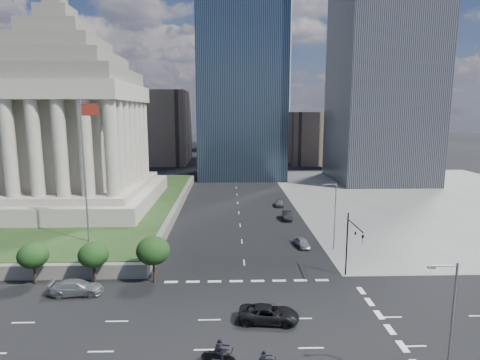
{
  "coord_description": "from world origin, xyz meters",
  "views": [
    {
      "loc": [
        -2.07,
        -31.43,
        20.14
      ],
      "look_at": [
        -0.76,
        13.23,
        12.5
      ],
      "focal_mm": 30.0,
      "sensor_mm": 36.0,
      "label": 1
    }
  ],
  "objects_px": {
    "pickup_truck": "(269,314)",
    "parked_sedan_mid": "(287,216)",
    "street_lamp_south": "(450,322)",
    "motorcycle_trail": "(218,351)",
    "flagpole": "(85,163)",
    "parked_sedan_far": "(280,203)",
    "street_lamp_north": "(334,212)",
    "parked_sedan_near": "(302,242)",
    "suv_grey": "(77,287)",
    "war_memorial": "(62,105)",
    "traffic_signal_ne": "(352,239)"
  },
  "relations": [
    {
      "from": "pickup_truck",
      "to": "parked_sedan_mid",
      "type": "bearing_deg",
      "value": -4.55
    },
    {
      "from": "pickup_truck",
      "to": "parked_sedan_mid",
      "type": "height_order",
      "value": "pickup_truck"
    },
    {
      "from": "street_lamp_south",
      "to": "motorcycle_trail",
      "type": "distance_m",
      "value": 17.4
    },
    {
      "from": "flagpole",
      "to": "parked_sedan_far",
      "type": "bearing_deg",
      "value": 42.84
    },
    {
      "from": "street_lamp_south",
      "to": "street_lamp_north",
      "type": "distance_m",
      "value": 31.0
    },
    {
      "from": "parked_sedan_near",
      "to": "parked_sedan_far",
      "type": "xyz_separation_m",
      "value": [
        0.0,
        26.45,
        0.08
      ]
    },
    {
      "from": "flagpole",
      "to": "motorcycle_trail",
      "type": "relative_size",
      "value": 6.91
    },
    {
      "from": "street_lamp_north",
      "to": "pickup_truck",
      "type": "xyz_separation_m",
      "value": [
        -11.55,
        -20.49,
        -4.85
      ]
    },
    {
      "from": "street_lamp_south",
      "to": "parked_sedan_mid",
      "type": "height_order",
      "value": "street_lamp_south"
    },
    {
      "from": "suv_grey",
      "to": "flagpole",
      "type": "bearing_deg",
      "value": 8.7
    },
    {
      "from": "suv_grey",
      "to": "parked_sedan_near",
      "type": "height_order",
      "value": "suv_grey"
    },
    {
      "from": "suv_grey",
      "to": "pickup_truck",
      "type": "bearing_deg",
      "value": -110.83
    },
    {
      "from": "street_lamp_south",
      "to": "parked_sedan_near",
      "type": "xyz_separation_m",
      "value": [
        -4.33,
        32.15,
        -4.97
      ]
    },
    {
      "from": "street_lamp_north",
      "to": "war_memorial",
      "type": "bearing_deg",
      "value": 154.08
    },
    {
      "from": "parked_sedan_mid",
      "to": "parked_sedan_far",
      "type": "bearing_deg",
      "value": 93.64
    },
    {
      "from": "street_lamp_south",
      "to": "parked_sedan_near",
      "type": "bearing_deg",
      "value": 97.67
    },
    {
      "from": "parked_sedan_near",
      "to": "traffic_signal_ne",
      "type": "bearing_deg",
      "value": -82.43
    },
    {
      "from": "motorcycle_trail",
      "to": "flagpole",
      "type": "bearing_deg",
      "value": 141.35
    },
    {
      "from": "traffic_signal_ne",
      "to": "suv_grey",
      "type": "distance_m",
      "value": 31.94
    },
    {
      "from": "parked_sedan_mid",
      "to": "street_lamp_south",
      "type": "bearing_deg",
      "value": -81.16
    },
    {
      "from": "traffic_signal_ne",
      "to": "street_lamp_north",
      "type": "distance_m",
      "value": 11.34
    },
    {
      "from": "war_memorial",
      "to": "street_lamp_north",
      "type": "bearing_deg",
      "value": -25.92
    },
    {
      "from": "war_memorial",
      "to": "motorcycle_trail",
      "type": "bearing_deg",
      "value": -58.12
    },
    {
      "from": "suv_grey",
      "to": "parked_sedan_mid",
      "type": "bearing_deg",
      "value": -45.94
    },
    {
      "from": "flagpole",
      "to": "motorcycle_trail",
      "type": "distance_m",
      "value": 34.26
    },
    {
      "from": "parked_sedan_far",
      "to": "flagpole",
      "type": "bearing_deg",
      "value": -127.85
    },
    {
      "from": "suv_grey",
      "to": "traffic_signal_ne",
      "type": "bearing_deg",
      "value": -88.6
    },
    {
      "from": "parked_sedan_mid",
      "to": "motorcycle_trail",
      "type": "distance_m",
      "value": 45.17
    },
    {
      "from": "parked_sedan_mid",
      "to": "motorcycle_trail",
      "type": "height_order",
      "value": "motorcycle_trail"
    },
    {
      "from": "traffic_signal_ne",
      "to": "motorcycle_trail",
      "type": "height_order",
      "value": "traffic_signal_ne"
    },
    {
      "from": "parked_sedan_far",
      "to": "suv_grey",
      "type": "bearing_deg",
      "value": -114.66
    },
    {
      "from": "war_memorial",
      "to": "street_lamp_north",
      "type": "xyz_separation_m",
      "value": [
        47.33,
        -23.0,
        -15.74
      ]
    },
    {
      "from": "parked_sedan_far",
      "to": "parked_sedan_mid",
      "type": "bearing_deg",
      "value": -80.69
    },
    {
      "from": "pickup_truck",
      "to": "parked_sedan_near",
      "type": "distance_m",
      "value": 22.81
    },
    {
      "from": "street_lamp_north",
      "to": "pickup_truck",
      "type": "relative_size",
      "value": 1.71
    },
    {
      "from": "pickup_truck",
      "to": "parked_sedan_far",
      "type": "relative_size",
      "value": 1.3
    },
    {
      "from": "war_memorial",
      "to": "street_lamp_north",
      "type": "height_order",
      "value": "war_memorial"
    },
    {
      "from": "traffic_signal_ne",
      "to": "motorcycle_trail",
      "type": "xyz_separation_m",
      "value": [
        -15.45,
        -15.62,
        -4.17
      ]
    },
    {
      "from": "pickup_truck",
      "to": "motorcycle_trail",
      "type": "height_order",
      "value": "motorcycle_trail"
    },
    {
      "from": "traffic_signal_ne",
      "to": "street_lamp_north",
      "type": "bearing_deg",
      "value": 85.81
    },
    {
      "from": "parked_sedan_far",
      "to": "motorcycle_trail",
      "type": "relative_size",
      "value": 1.56
    },
    {
      "from": "motorcycle_trail",
      "to": "parked_sedan_mid",
      "type": "bearing_deg",
      "value": 89.95
    },
    {
      "from": "war_memorial",
      "to": "suv_grey",
      "type": "xyz_separation_m",
      "value": [
        14.98,
        -37.0,
        -20.58
      ]
    },
    {
      "from": "street_lamp_south",
      "to": "parked_sedan_near",
      "type": "relative_size",
      "value": 2.46
    },
    {
      "from": "war_memorial",
      "to": "motorcycle_trail",
      "type": "relative_size",
      "value": 13.48
    },
    {
      "from": "war_memorial",
      "to": "traffic_signal_ne",
      "type": "relative_size",
      "value": 4.88
    },
    {
      "from": "street_lamp_south",
      "to": "suv_grey",
      "type": "relative_size",
      "value": 1.76
    },
    {
      "from": "parked_sedan_mid",
      "to": "motorcycle_trail",
      "type": "bearing_deg",
      "value": -101.7
    },
    {
      "from": "parked_sedan_near",
      "to": "parked_sedan_mid",
      "type": "distance_m",
      "value": 15.49
    },
    {
      "from": "pickup_truck",
      "to": "parked_sedan_far",
      "type": "height_order",
      "value": "pickup_truck"
    }
  ]
}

